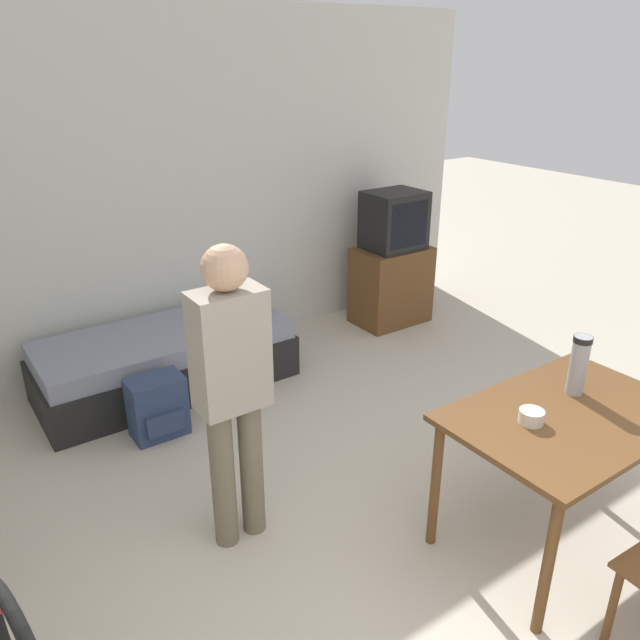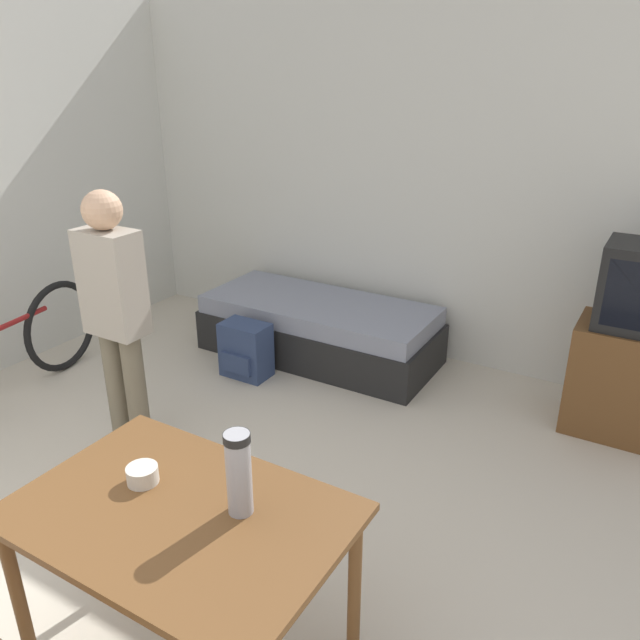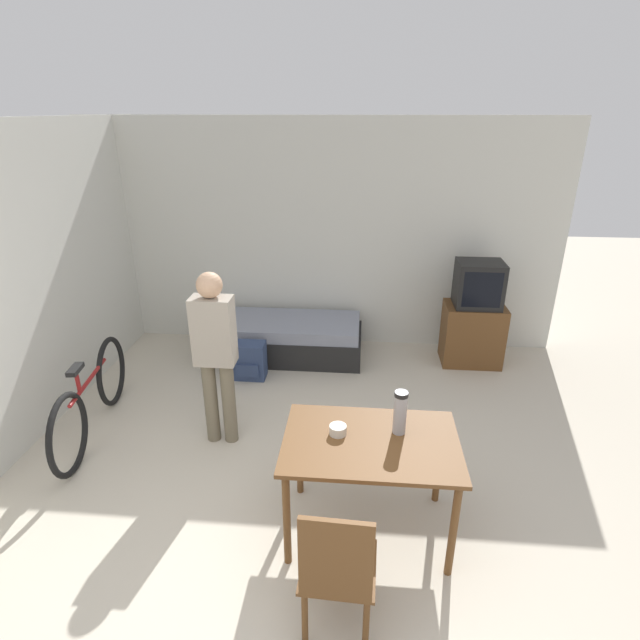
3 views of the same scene
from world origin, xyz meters
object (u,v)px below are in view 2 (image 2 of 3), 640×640
Objects in this scene: thermos_flask at (239,470)px; person_standing at (116,310)px; daybed at (319,329)px; tv at (634,352)px; mate_bowl at (142,475)px; dining_table at (181,533)px; bicycle at (3,353)px; backpack at (246,350)px.

person_standing is at bearing 150.85° from thermos_flask.
person_standing reaches higher than daybed.
daybed is 1.52× the size of tv.
person_standing is 13.60× the size of mate_bowl.
thermos_flask is at bearing 7.71° from mate_bowl.
person_standing is 5.07× the size of thermos_flask.
mate_bowl is (-0.22, 0.05, 0.13)m from dining_table.
tv reaches higher than thermos_flask.
thermos_flask is 2.68× the size of mate_bowl.
thermos_flask reaches higher than daybed.
bicycle is (-3.68, -1.72, -0.20)m from tv.
bicycle is at bearing 159.18° from dining_table.
person_standing is at bearing 144.19° from dining_table.
bicycle is at bearing -130.96° from daybed.
bicycle is at bearing 162.63° from thermos_flask.
tv is at bearing 65.75° from dining_table.
mate_bowl is (2.26, -0.89, 0.43)m from bicycle.
mate_bowl reaches higher than daybed.
tv is 1.06× the size of dining_table.
person_standing is 3.80× the size of backpack.
person_standing is at bearing -0.30° from bicycle.
mate_bowl is at bearing -39.32° from person_standing.
dining_table is at bearing -20.82° from bicycle.
dining_table is at bearing -57.93° from backpack.
thermos_flask is at bearing -52.91° from backpack.
tv is 2.77m from thermos_flask.
person_standing is at bearing -99.78° from daybed.
daybed is at bearing 80.22° from person_standing.
bicycle reaches higher than backpack.
thermos_flask is at bearing -29.15° from person_standing.
tv reaches higher than backpack.
dining_table is (-1.20, -2.66, 0.10)m from tv.
thermos_flask reaches higher than mate_bowl.
dining_table is 2.48m from backpack.
daybed is at bearing -179.50° from tv.
person_standing is (-0.29, -1.71, 0.69)m from daybed.
tv is 2.59m from backpack.
bicycle is 2.85m from thermos_flask.
person_standing is 1.40m from mate_bowl.
mate_bowl is at bearing -21.47° from bicycle.
tv is 4.07m from bicycle.
mate_bowl is (-0.41, -0.06, -0.14)m from thermos_flask.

